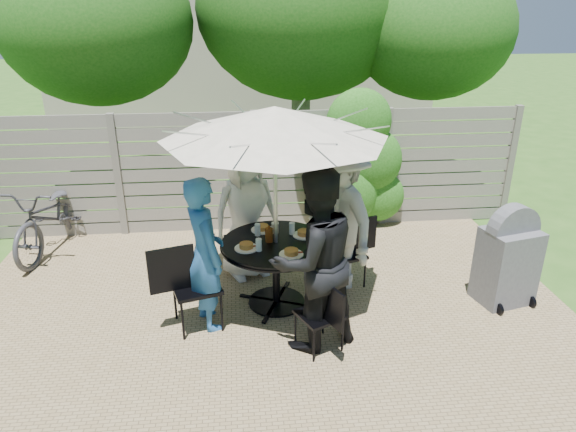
{
  "coord_description": "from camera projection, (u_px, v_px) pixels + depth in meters",
  "views": [
    {
      "loc": [
        -0.25,
        -4.35,
        3.29
      ],
      "look_at": [
        0.3,
        1.01,
        1.03
      ],
      "focal_mm": 32.0,
      "sensor_mm": 36.0,
      "label": 1
    }
  ],
  "objects": [
    {
      "name": "umbrella",
      "position": [
        275.0,
        123.0,
        5.21
      ],
      "size": [
        3.12,
        3.12,
        2.32
      ],
      "rotation": [
        0.0,
        0.0,
        0.39
      ],
      "color": "silver",
      "rests_on": "ground"
    },
    {
      "name": "plate_back",
      "position": [
        262.0,
        228.0,
        6.01
      ],
      "size": [
        0.26,
        0.26,
        0.06
      ],
      "color": "white",
      "rests_on": "patio_table"
    },
    {
      "name": "backyard_envelope",
      "position": [
        245.0,
        29.0,
        13.72
      ],
      "size": [
        60.0,
        60.0,
        5.0
      ],
      "color": "#2C5319",
      "rests_on": "ground"
    },
    {
      "name": "chair_back",
      "position": [
        243.0,
        251.0,
        6.72
      ],
      "size": [
        0.52,
        0.67,
        0.88
      ],
      "rotation": [
        0.0,
        0.0,
        4.98
      ],
      "color": "black",
      "rests_on": "ground"
    },
    {
      "name": "plate_front",
      "position": [
        291.0,
        253.0,
        5.43
      ],
      "size": [
        0.26,
        0.26,
        0.06
      ],
      "color": "white",
      "rests_on": "patio_table"
    },
    {
      "name": "glass_back",
      "position": [
        258.0,
        230.0,
        5.87
      ],
      "size": [
        0.07,
        0.07,
        0.14
      ],
      "primitive_type": "cylinder",
      "color": "silver",
      "rests_on": "patio_table"
    },
    {
      "name": "glass_right",
      "position": [
        292.0,
        228.0,
        5.9
      ],
      "size": [
        0.07,
        0.07,
        0.14
      ],
      "primitive_type": "cylinder",
      "color": "silver",
      "rests_on": "patio_table"
    },
    {
      "name": "bbq_grill",
      "position": [
        508.0,
        259.0,
        5.88
      ],
      "size": [
        0.69,
        0.58,
        1.22
      ],
      "rotation": [
        0.0,
        0.0,
        0.23
      ],
      "color": "#5C5C61",
      "rests_on": "ground"
    },
    {
      "name": "chair_right",
      "position": [
        346.0,
        266.0,
        6.36
      ],
      "size": [
        0.67,
        0.53,
        0.87
      ],
      "rotation": [
        0.0,
        0.0,
        3.46
      ],
      "color": "black",
      "rests_on": "ground"
    },
    {
      "name": "plate_left",
      "position": [
        246.0,
        247.0,
        5.56
      ],
      "size": [
        0.26,
        0.26,
        0.06
      ],
      "color": "white",
      "rests_on": "patio_table"
    },
    {
      "name": "chair_left",
      "position": [
        196.0,
        303.0,
        5.51
      ],
      "size": [
        0.76,
        0.6,
        1.0
      ],
      "rotation": [
        0.0,
        0.0,
        6.57
      ],
      "color": "black",
      "rests_on": "ground"
    },
    {
      "name": "coffee_cup",
      "position": [
        275.0,
        228.0,
        5.93
      ],
      "size": [
        0.08,
        0.08,
        0.12
      ],
      "primitive_type": "cylinder",
      "color": "#C6B293",
      "rests_on": "patio_table"
    },
    {
      "name": "patio_table",
      "position": [
        276.0,
        261.0,
        5.82
      ],
      "size": [
        1.6,
        1.6,
        0.81
      ],
      "rotation": [
        0.0,
        0.0,
        0.39
      ],
      "color": "black",
      "rests_on": "ground"
    },
    {
      "name": "person_back",
      "position": [
        246.0,
        212.0,
        6.38
      ],
      "size": [
        1.0,
        0.84,
        1.75
      ],
      "primitive_type": "imported",
      "rotation": [
        0.0,
        0.0,
        6.67
      ],
      "color": "silver",
      "rests_on": "ground"
    },
    {
      "name": "glass_left",
      "position": [
        259.0,
        245.0,
        5.5
      ],
      "size": [
        0.07,
        0.07,
        0.14
      ],
      "primitive_type": "cylinder",
      "color": "silver",
      "rests_on": "patio_table"
    },
    {
      "name": "syrup_jug",
      "position": [
        269.0,
        235.0,
        5.71
      ],
      "size": [
        0.09,
        0.09,
        0.16
      ],
      "primitive_type": "cylinder",
      "color": "#59280C",
      "rests_on": "patio_table"
    },
    {
      "name": "person_right",
      "position": [
        339.0,
        219.0,
        6.04
      ],
      "size": [
        1.09,
        1.37,
        1.85
      ],
      "primitive_type": "imported",
      "rotation": [
        0.0,
        0.0,
        5.1
      ],
      "color": "#9B9A96",
      "rests_on": "ground"
    },
    {
      "name": "bicycle",
      "position": [
        53.0,
        216.0,
        7.21
      ],
      "size": [
        1.03,
        2.02,
        1.01
      ],
      "primitive_type": "imported",
      "rotation": [
        0.0,
        0.0,
        -0.19
      ],
      "color": "#333338",
      "rests_on": "ground"
    },
    {
      "name": "chair_front",
      "position": [
        320.0,
        329.0,
        5.16
      ],
      "size": [
        0.53,
        0.63,
        0.83
      ],
      "rotation": [
        0.0,
        0.0,
        2.0
      ],
      "color": "black",
      "rests_on": "ground"
    },
    {
      "name": "person_front",
      "position": [
        314.0,
        261.0,
        5.0
      ],
      "size": [
        1.13,
        1.02,
        1.91
      ],
      "primitive_type": "imported",
      "rotation": [
        0.0,
        0.0,
        3.53
      ],
      "color": "black",
      "rests_on": "ground"
    },
    {
      "name": "person_left",
      "position": [
        205.0,
        254.0,
        5.35
      ],
      "size": [
        0.61,
        0.73,
        1.7
      ],
      "primitive_type": "imported",
      "rotation": [
        0.0,
        0.0,
        8.24
      ],
      "color": "#225796",
      "rests_on": "ground"
    },
    {
      "name": "plate_right",
      "position": [
        304.0,
        234.0,
        5.87
      ],
      "size": [
        0.26,
        0.26,
        0.06
      ],
      "color": "white",
      "rests_on": "patio_table"
    }
  ]
}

